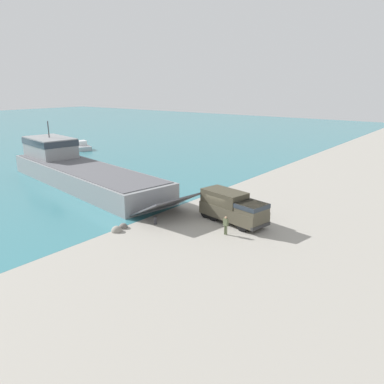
% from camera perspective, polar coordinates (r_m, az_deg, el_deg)
% --- Properties ---
extents(ground_plane, '(240.00, 240.00, 0.00)m').
position_cam_1_polar(ground_plane, '(37.00, 4.17, -4.22)').
color(ground_plane, '#9E998E').
extents(landing_craft, '(11.76, 34.77, 7.72)m').
position_cam_1_polar(landing_craft, '(53.09, -17.21, 3.44)').
color(landing_craft, gray).
rests_on(landing_craft, ground_plane).
extents(military_truck, '(3.72, 7.26, 2.93)m').
position_cam_1_polar(military_truck, '(35.93, 6.23, -2.30)').
color(military_truck, '#4C4738').
rests_on(military_truck, ground_plane).
extents(soldier_on_ramp, '(0.29, 0.47, 1.70)m').
position_cam_1_polar(soldier_on_ramp, '(33.11, 5.17, -4.89)').
color(soldier_on_ramp, '#566042').
rests_on(soldier_on_ramp, ground_plane).
extents(moored_boat_a, '(5.03, 7.48, 1.77)m').
position_cam_1_polar(moored_boat_a, '(81.71, -16.58, 6.72)').
color(moored_boat_a, '#B7BABF').
rests_on(moored_boat_a, ground_plane).
extents(moored_boat_c, '(3.16, 5.67, 1.51)m').
position_cam_1_polar(moored_boat_c, '(97.18, -20.79, 7.67)').
color(moored_boat_c, navy).
rests_on(moored_boat_c, ground_plane).
extents(mooring_bollard, '(0.33, 0.33, 0.76)m').
position_cam_1_polar(mooring_bollard, '(35.78, -5.62, -4.26)').
color(mooring_bollard, '#333338').
rests_on(mooring_bollard, ground_plane).
extents(shoreline_rock_a, '(1.02, 1.02, 1.02)m').
position_cam_1_polar(shoreline_rock_a, '(34.70, -11.38, -5.90)').
color(shoreline_rock_a, gray).
rests_on(shoreline_rock_a, ground_plane).
extents(shoreline_rock_b, '(0.87, 0.87, 0.87)m').
position_cam_1_polar(shoreline_rock_b, '(35.44, -10.42, -5.38)').
color(shoreline_rock_b, '#66605B').
rests_on(shoreline_rock_b, ground_plane).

